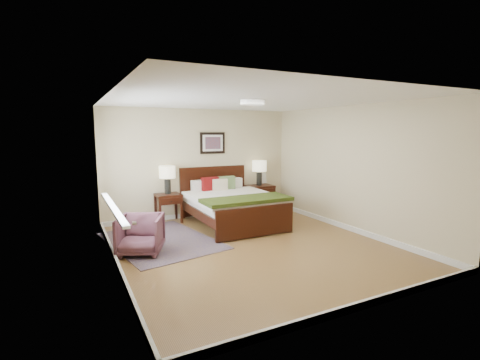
{
  "coord_description": "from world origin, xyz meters",
  "views": [
    {
      "loc": [
        -2.83,
        -5.13,
        1.97
      ],
      "look_at": [
        0.19,
        0.83,
        1.05
      ],
      "focal_mm": 26.0,
      "sensor_mm": 36.0,
      "label": 1
    }
  ],
  "objects_px": {
    "nightstand_left": "(168,200)",
    "lamp_right": "(259,168)",
    "bed": "(231,200)",
    "lamp_left": "(167,174)",
    "rug_persian": "(161,241)",
    "armchair": "(141,235)",
    "nightstand_right": "(259,195)"
  },
  "relations": [
    {
      "from": "lamp_left",
      "to": "armchair",
      "type": "relative_size",
      "value": 0.87
    },
    {
      "from": "bed",
      "to": "nightstand_right",
      "type": "xyz_separation_m",
      "value": [
        1.16,
        0.8,
        -0.12
      ]
    },
    {
      "from": "bed",
      "to": "rug_persian",
      "type": "bearing_deg",
      "value": -164.7
    },
    {
      "from": "bed",
      "to": "rug_persian",
      "type": "relative_size",
      "value": 0.92
    },
    {
      "from": "nightstand_left",
      "to": "lamp_right",
      "type": "distance_m",
      "value": 2.38
    },
    {
      "from": "bed",
      "to": "rug_persian",
      "type": "xyz_separation_m",
      "value": [
        -1.65,
        -0.45,
        -0.52
      ]
    },
    {
      "from": "nightstand_right",
      "to": "armchair",
      "type": "height_order",
      "value": "nightstand_right"
    },
    {
      "from": "lamp_right",
      "to": "armchair",
      "type": "xyz_separation_m",
      "value": [
        -3.25,
        -1.78,
        -0.77
      ]
    },
    {
      "from": "nightstand_left",
      "to": "nightstand_right",
      "type": "distance_m",
      "value": 2.31
    },
    {
      "from": "armchair",
      "to": "nightstand_left",
      "type": "bearing_deg",
      "value": 86.08
    },
    {
      "from": "lamp_right",
      "to": "bed",
      "type": "bearing_deg",
      "value": -144.69
    },
    {
      "from": "nightstand_left",
      "to": "lamp_left",
      "type": "relative_size",
      "value": 1.03
    },
    {
      "from": "nightstand_left",
      "to": "armchair",
      "type": "relative_size",
      "value": 0.9
    },
    {
      "from": "nightstand_right",
      "to": "lamp_right",
      "type": "xyz_separation_m",
      "value": [
        0.0,
        0.01,
        0.69
      ]
    },
    {
      "from": "bed",
      "to": "nightstand_right",
      "type": "height_order",
      "value": "bed"
    },
    {
      "from": "nightstand_right",
      "to": "rug_persian",
      "type": "xyz_separation_m",
      "value": [
        -2.8,
        -1.26,
        -0.4
      ]
    },
    {
      "from": "nightstand_left",
      "to": "lamp_left",
      "type": "height_order",
      "value": "lamp_left"
    },
    {
      "from": "bed",
      "to": "lamp_left",
      "type": "height_order",
      "value": "lamp_left"
    },
    {
      "from": "lamp_right",
      "to": "rug_persian",
      "type": "height_order",
      "value": "lamp_right"
    },
    {
      "from": "bed",
      "to": "nightstand_right",
      "type": "relative_size",
      "value": 3.2
    },
    {
      "from": "bed",
      "to": "rug_persian",
      "type": "height_order",
      "value": "bed"
    },
    {
      "from": "lamp_left",
      "to": "armchair",
      "type": "height_order",
      "value": "lamp_left"
    },
    {
      "from": "rug_persian",
      "to": "lamp_left",
      "type": "bearing_deg",
      "value": 58.61
    },
    {
      "from": "lamp_right",
      "to": "nightstand_right",
      "type": "bearing_deg",
      "value": -90.0
    },
    {
      "from": "nightstand_right",
      "to": "armchair",
      "type": "xyz_separation_m",
      "value": [
        -3.25,
        -1.77,
        -0.09
      ]
    },
    {
      "from": "bed",
      "to": "lamp_right",
      "type": "relative_size",
      "value": 3.49
    },
    {
      "from": "bed",
      "to": "rug_persian",
      "type": "distance_m",
      "value": 1.79
    },
    {
      "from": "bed",
      "to": "nightstand_right",
      "type": "bearing_deg",
      "value": 34.82
    },
    {
      "from": "nightstand_right",
      "to": "lamp_right",
      "type": "height_order",
      "value": "lamp_right"
    },
    {
      "from": "nightstand_left",
      "to": "nightstand_right",
      "type": "height_order",
      "value": "nightstand_right"
    },
    {
      "from": "nightstand_right",
      "to": "lamp_left",
      "type": "xyz_separation_m",
      "value": [
        -2.31,
        0.01,
        0.65
      ]
    },
    {
      "from": "nightstand_left",
      "to": "lamp_left",
      "type": "xyz_separation_m",
      "value": [
        0.0,
        0.02,
        0.56
      ]
    }
  ]
}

